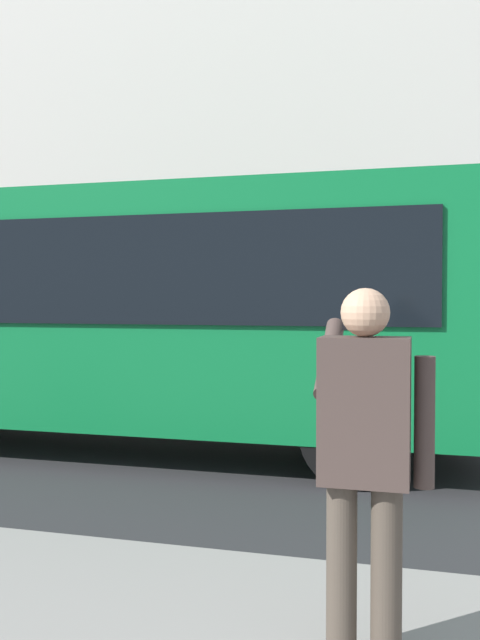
{
  "coord_description": "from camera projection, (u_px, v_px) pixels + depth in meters",
  "views": [
    {
      "loc": [
        -0.32,
        7.76,
        1.8
      ],
      "look_at": [
        1.83,
        -0.05,
        1.56
      ],
      "focal_mm": 38.37,
      "sensor_mm": 36.0,
      "label": 1
    }
  ],
  "objects": [
    {
      "name": "pedestrian_photographer",
      "position": [
        365.0,
        445.0,
        3.08
      ],
      "size": [
        0.53,
        0.52,
        1.7
      ],
      "color": "#4C4238",
      "rests_on": "sidewalk_curb"
    },
    {
      "name": "building_facade_far",
      "position": [
        414.0,
        95.0,
        13.99
      ],
      "size": [
        28.0,
        1.55,
        12.0
      ],
      "color": "beige",
      "rests_on": "ground_plane"
    },
    {
      "name": "red_bus",
      "position": [
        114.0,
        309.0,
        8.34
      ],
      "size": [
        9.05,
        2.54,
        3.08
      ],
      "color": "#0F7238",
      "rests_on": "ground_plane"
    },
    {
      "name": "ground_plane",
      "position": [
        397.0,
        461.0,
        7.62
      ],
      "size": [
        60.0,
        60.0,
        0.0
      ],
      "primitive_type": "plane",
      "color": "#2B2B2D"
    }
  ]
}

